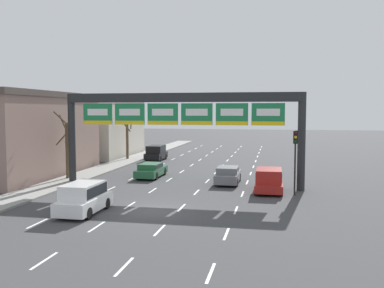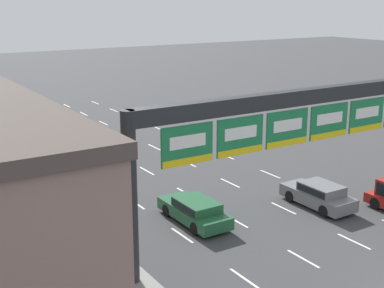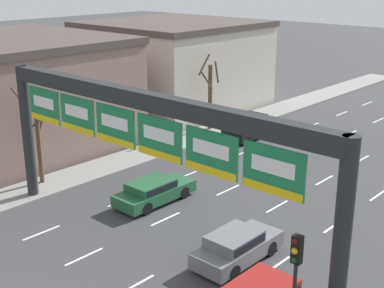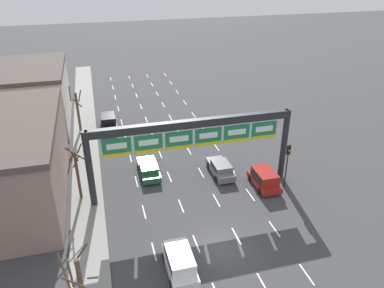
% 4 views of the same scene
% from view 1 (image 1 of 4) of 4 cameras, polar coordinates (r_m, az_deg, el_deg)
% --- Properties ---
extents(ground_plane, '(220.00, 220.00, 0.00)m').
position_cam_1_polar(ground_plane, '(25.66, -5.53, -8.79)').
color(ground_plane, '#3D3D3F').
extents(sidewalk_left, '(2.80, 110.00, 0.15)m').
position_cam_1_polar(sidewalk_left, '(29.82, -23.74, -7.13)').
color(sidewalk_left, gray).
rests_on(sidewalk_left, ground_plane).
extents(lane_dashes, '(10.02, 67.00, 0.01)m').
position_cam_1_polar(lane_dashes, '(38.56, 0.23, -4.28)').
color(lane_dashes, white).
rests_on(lane_dashes, ground_plane).
extents(sign_gantry, '(18.68, 0.70, 7.23)m').
position_cam_1_polar(sign_gantry, '(32.81, -1.55, 4.01)').
color(sign_gantry, '#232628').
rests_on(sign_gantry, ground_plane).
extents(building_far, '(13.32, 13.60, 7.59)m').
position_cam_1_polar(building_far, '(58.19, -14.54, 2.30)').
color(building_far, beige).
rests_on(building_far, ground_plane).
extents(car_grey, '(1.82, 4.37, 1.38)m').
position_cam_1_polar(car_grey, '(34.66, 4.82, -4.06)').
color(car_grey, slate).
rests_on(car_grey, ground_plane).
extents(suv_white, '(1.87, 4.26, 1.77)m').
position_cam_1_polar(suv_white, '(25.38, -14.22, -6.80)').
color(suv_white, silver).
rests_on(suv_white, ground_plane).
extents(car_green, '(1.85, 4.63, 1.27)m').
position_cam_1_polar(car_green, '(37.87, -5.48, -3.41)').
color(car_green, '#235B38').
rests_on(car_green, ground_plane).
extents(suv_black, '(1.92, 3.92, 1.77)m').
position_cam_1_polar(suv_black, '(50.67, -4.82, -1.08)').
color(suv_black, black).
rests_on(suv_black, ground_plane).
extents(suv_red, '(1.97, 3.94, 1.70)m').
position_cam_1_polar(suv_red, '(31.32, 10.22, -4.66)').
color(suv_red, maroon).
rests_on(suv_red, ground_plane).
extents(traffic_light_near_gantry, '(0.30, 0.35, 4.50)m').
position_cam_1_polar(traffic_light_near_gantry, '(30.38, 13.61, -0.67)').
color(traffic_light_near_gantry, black).
rests_on(traffic_light_near_gantry, ground_plane).
extents(tree_bare_closest, '(1.89, 1.88, 5.69)m').
position_cam_1_polar(tree_bare_closest, '(37.66, -16.36, -0.05)').
color(tree_bare_closest, brown).
rests_on(tree_bare_closest, sidewalk_left).
extents(tree_bare_third, '(1.45, 1.43, 5.66)m').
position_cam_1_polar(tree_bare_third, '(51.43, -8.65, 1.21)').
color(tree_bare_third, brown).
rests_on(tree_bare_third, sidewalk_left).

